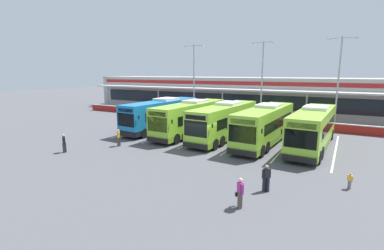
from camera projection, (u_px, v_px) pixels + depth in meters
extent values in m
plane|color=#4C4C51|center=(200.00, 151.00, 24.73)|extent=(200.00, 200.00, 0.00)
cube|color=#B7B7B2|center=(274.00, 97.00, 47.36)|extent=(70.00, 10.00, 5.50)
cube|color=#19232D|center=(266.00, 102.00, 43.14)|extent=(66.00, 0.08, 2.20)
cube|color=maroon|center=(267.00, 84.00, 42.61)|extent=(68.00, 0.08, 0.60)
cube|color=beige|center=(264.00, 91.00, 41.52)|extent=(67.00, 3.00, 0.24)
cube|color=gray|center=(275.00, 79.00, 46.81)|extent=(70.00, 10.00, 0.50)
cylinder|color=#999999|center=(108.00, 97.00, 55.78)|extent=(0.20, 0.20, 4.20)
cylinder|color=#999999|center=(158.00, 99.00, 49.82)|extent=(0.20, 0.20, 4.20)
cylinder|color=#999999|center=(222.00, 103.00, 43.86)|extent=(0.20, 0.20, 4.20)
cylinder|color=#999999|center=(306.00, 108.00, 37.91)|extent=(0.20, 0.20, 4.20)
cube|color=maroon|center=(251.00, 121.00, 37.07)|extent=(60.00, 0.36, 1.00)
cube|color=#B2B2B2|center=(251.00, 117.00, 36.97)|extent=(60.00, 0.40, 0.10)
cube|color=#1972B7|center=(162.00, 114.00, 33.57)|extent=(3.04, 12.09, 3.19)
cube|color=black|center=(162.00, 125.00, 33.81)|extent=(3.06, 12.12, 0.56)
cube|color=black|center=(164.00, 112.00, 33.86)|extent=(2.97, 9.70, 0.96)
cube|color=black|center=(126.00, 120.00, 28.56)|extent=(2.31, 0.19, 1.40)
cube|color=black|center=(125.00, 110.00, 28.37)|extent=(2.05, 0.16, 0.40)
cube|color=silver|center=(166.00, 99.00, 34.08)|extent=(2.16, 2.88, 0.28)
cube|color=black|center=(126.00, 134.00, 28.75)|extent=(2.45, 0.26, 0.44)
cube|color=black|center=(139.00, 117.00, 28.04)|extent=(0.08, 0.12, 0.36)
cube|color=black|center=(118.00, 115.00, 29.54)|extent=(0.08, 0.12, 0.36)
cylinder|color=black|center=(190.00, 121.00, 37.06)|extent=(0.36, 1.05, 1.04)
cylinder|color=black|center=(175.00, 119.00, 38.29)|extent=(0.36, 1.05, 1.04)
cylinder|color=black|center=(153.00, 131.00, 30.53)|extent=(0.36, 1.05, 1.04)
cylinder|color=black|center=(136.00, 129.00, 31.76)|extent=(0.36, 1.05, 1.04)
cylinder|color=black|center=(144.00, 133.00, 29.36)|extent=(0.36, 1.05, 1.04)
cylinder|color=black|center=(128.00, 131.00, 30.59)|extent=(0.36, 1.05, 1.04)
cube|color=#8CC633|center=(191.00, 117.00, 31.09)|extent=(3.04, 12.09, 3.19)
cube|color=olive|center=(191.00, 129.00, 31.34)|extent=(3.06, 12.12, 0.56)
cube|color=black|center=(193.00, 115.00, 31.38)|extent=(2.97, 9.70, 0.96)
cube|color=black|center=(157.00, 124.00, 26.09)|extent=(2.31, 0.19, 1.40)
cube|color=black|center=(157.00, 114.00, 25.89)|extent=(2.05, 0.16, 0.40)
cube|color=silver|center=(195.00, 101.00, 31.61)|extent=(2.16, 2.88, 0.28)
cube|color=black|center=(157.00, 140.00, 26.27)|extent=(2.45, 0.26, 0.44)
cube|color=black|center=(172.00, 122.00, 25.57)|extent=(0.08, 0.12, 0.36)
cube|color=black|center=(148.00, 119.00, 27.06)|extent=(0.08, 0.12, 0.36)
cylinder|color=black|center=(218.00, 124.00, 34.58)|extent=(0.36, 1.05, 1.04)
cylinder|color=black|center=(202.00, 122.00, 35.81)|extent=(0.36, 1.05, 1.04)
cylinder|color=black|center=(184.00, 136.00, 28.06)|extent=(0.36, 1.05, 1.04)
cylinder|color=black|center=(165.00, 134.00, 29.29)|extent=(0.36, 1.05, 1.04)
cylinder|color=black|center=(176.00, 139.00, 26.89)|extent=(0.36, 1.05, 1.04)
cylinder|color=black|center=(157.00, 136.00, 28.12)|extent=(0.36, 1.05, 1.04)
cube|color=#8CC633|center=(225.00, 121.00, 29.07)|extent=(3.04, 12.09, 3.19)
cube|color=olive|center=(224.00, 133.00, 29.31)|extent=(3.06, 12.12, 0.56)
cube|color=black|center=(226.00, 118.00, 29.36)|extent=(2.97, 9.70, 0.96)
cube|color=black|center=(196.00, 129.00, 24.06)|extent=(2.31, 0.19, 1.40)
cube|color=black|center=(196.00, 117.00, 23.87)|extent=(2.05, 0.16, 0.40)
cube|color=silver|center=(229.00, 103.00, 29.58)|extent=(2.16, 2.88, 0.28)
cube|color=black|center=(195.00, 146.00, 24.25)|extent=(2.45, 0.26, 0.44)
cube|color=black|center=(212.00, 126.00, 23.54)|extent=(0.08, 0.12, 0.36)
cube|color=black|center=(184.00, 123.00, 25.04)|extent=(0.08, 0.12, 0.36)
cylinder|color=black|center=(250.00, 127.00, 32.56)|extent=(0.36, 1.05, 1.04)
cylinder|color=black|center=(232.00, 125.00, 33.79)|extent=(0.36, 1.05, 1.04)
cylinder|color=black|center=(221.00, 141.00, 26.03)|extent=(0.36, 1.05, 1.04)
cylinder|color=black|center=(199.00, 138.00, 27.27)|extent=(0.36, 1.05, 1.04)
cylinder|color=black|center=(215.00, 144.00, 24.86)|extent=(0.36, 1.05, 1.04)
cylinder|color=black|center=(192.00, 141.00, 26.09)|extent=(0.36, 1.05, 1.04)
cube|color=#8CC633|center=(265.00, 124.00, 26.96)|extent=(3.04, 12.09, 3.19)
cube|color=olive|center=(264.00, 137.00, 27.20)|extent=(3.06, 12.12, 0.56)
cube|color=black|center=(266.00, 121.00, 27.25)|extent=(2.97, 9.70, 0.96)
cube|color=black|center=(242.00, 134.00, 21.95)|extent=(2.31, 0.19, 1.40)
cube|color=black|center=(243.00, 122.00, 21.76)|extent=(2.05, 0.16, 0.40)
cube|color=silver|center=(269.00, 105.00, 27.47)|extent=(2.16, 2.88, 0.28)
cube|color=black|center=(241.00, 153.00, 22.14)|extent=(2.45, 0.26, 0.44)
cube|color=black|center=(262.00, 131.00, 21.43)|extent=(0.08, 0.12, 0.36)
cube|color=black|center=(227.00, 127.00, 22.93)|extent=(0.08, 0.12, 0.36)
cylinder|color=black|center=(288.00, 131.00, 30.45)|extent=(0.36, 1.05, 1.04)
cylinder|color=black|center=(266.00, 129.00, 31.68)|extent=(0.36, 1.05, 1.04)
cylinder|color=black|center=(267.00, 147.00, 23.92)|extent=(0.36, 1.05, 1.04)
cylinder|color=black|center=(241.00, 144.00, 25.15)|extent=(0.36, 1.05, 1.04)
cylinder|color=black|center=(262.00, 151.00, 22.75)|extent=(0.36, 1.05, 1.04)
cylinder|color=black|center=(234.00, 147.00, 23.98)|extent=(0.36, 1.05, 1.04)
cube|color=#8CC633|center=(313.00, 128.00, 25.32)|extent=(3.04, 12.09, 3.19)
cube|color=olive|center=(312.00, 142.00, 25.56)|extent=(3.06, 12.12, 0.56)
cube|color=black|center=(314.00, 124.00, 25.61)|extent=(2.97, 9.70, 0.96)
cube|color=black|center=(300.00, 139.00, 20.32)|extent=(2.31, 0.19, 1.40)
cube|color=black|center=(301.00, 126.00, 20.12)|extent=(2.05, 0.16, 0.40)
cube|color=silver|center=(316.00, 108.00, 25.84)|extent=(2.16, 2.88, 0.28)
cube|color=black|center=(299.00, 159.00, 20.50)|extent=(2.45, 0.26, 0.44)
cube|color=black|center=(323.00, 136.00, 19.79)|extent=(0.08, 0.12, 0.36)
cube|color=black|center=(282.00, 131.00, 21.29)|extent=(0.08, 0.12, 0.36)
cylinder|color=black|center=(331.00, 135.00, 28.81)|extent=(0.36, 1.05, 1.04)
cylinder|color=black|center=(307.00, 132.00, 30.04)|extent=(0.36, 1.05, 1.04)
cylinder|color=black|center=(321.00, 153.00, 22.29)|extent=(0.36, 1.05, 1.04)
cylinder|color=black|center=(291.00, 148.00, 23.52)|extent=(0.36, 1.05, 1.04)
cylinder|color=black|center=(319.00, 157.00, 21.11)|extent=(0.36, 1.05, 1.04)
cylinder|color=black|center=(287.00, 152.00, 22.35)|extent=(0.36, 1.05, 1.04)
cube|color=silver|center=(149.00, 128.00, 34.92)|extent=(0.14, 13.00, 0.01)
cube|color=silver|center=(177.00, 131.00, 32.90)|extent=(0.14, 13.00, 0.01)
cube|color=silver|center=(209.00, 135.00, 30.88)|extent=(0.14, 13.00, 0.01)
cube|color=silver|center=(245.00, 139.00, 28.87)|extent=(0.14, 13.00, 0.01)
cube|color=silver|center=(287.00, 144.00, 26.85)|extent=(0.14, 13.00, 0.01)
cube|color=silver|center=(336.00, 150.00, 24.83)|extent=(0.14, 13.00, 0.01)
cube|color=#4C4238|center=(240.00, 199.00, 14.30)|extent=(0.23, 0.23, 0.84)
cube|color=#4C4238|center=(240.00, 201.00, 14.11)|extent=(0.23, 0.23, 0.84)
cube|color=#A32D89|center=(240.00, 187.00, 14.07)|extent=(0.40, 0.39, 0.56)
cube|color=#A32D89|center=(238.00, 186.00, 14.29)|extent=(0.13, 0.13, 0.54)
cube|color=#A32D89|center=(242.00, 190.00, 13.87)|extent=(0.13, 0.13, 0.54)
sphere|color=#DBB293|center=(241.00, 180.00, 14.00)|extent=(0.22, 0.22, 0.22)
cube|color=black|center=(238.00, 194.00, 14.44)|extent=(0.28, 0.29, 0.22)
cylinder|color=black|center=(238.00, 191.00, 14.41)|extent=(0.02, 0.02, 0.16)
cube|color=#33333D|center=(65.00, 147.00, 24.21)|extent=(0.22, 0.23, 0.84)
cube|color=#33333D|center=(64.00, 148.00, 24.02)|extent=(0.22, 0.23, 0.84)
cube|color=black|center=(64.00, 140.00, 23.98)|extent=(0.40, 0.38, 0.56)
cube|color=black|center=(64.00, 140.00, 24.18)|extent=(0.13, 0.13, 0.54)
cube|color=black|center=(64.00, 141.00, 23.79)|extent=(0.13, 0.13, 0.54)
sphere|color=tan|center=(63.00, 136.00, 23.91)|extent=(0.22, 0.22, 0.22)
cube|color=slate|center=(349.00, 184.00, 16.62)|extent=(0.13, 0.14, 0.52)
cube|color=slate|center=(350.00, 185.00, 16.50)|extent=(0.13, 0.14, 0.52)
cube|color=gold|center=(350.00, 178.00, 16.48)|extent=(0.25, 0.22, 0.35)
cube|color=gold|center=(348.00, 177.00, 16.60)|extent=(0.08, 0.08, 0.33)
cube|color=gold|center=(352.00, 179.00, 16.37)|extent=(0.08, 0.08, 0.33)
sphere|color=tan|center=(351.00, 174.00, 16.44)|extent=(0.14, 0.14, 0.14)
cube|color=#4C4238|center=(120.00, 142.00, 26.29)|extent=(0.23, 0.22, 0.84)
cube|color=#4C4238|center=(118.00, 142.00, 26.12)|extent=(0.23, 0.22, 0.84)
cube|color=gold|center=(118.00, 135.00, 26.07)|extent=(0.39, 0.40, 0.56)
cube|color=gold|center=(119.00, 134.00, 26.29)|extent=(0.13, 0.13, 0.54)
cube|color=gold|center=(118.00, 135.00, 25.87)|extent=(0.13, 0.13, 0.54)
sphere|color=#DBB293|center=(118.00, 130.00, 26.00)|extent=(0.22, 0.22, 0.22)
cube|color=black|center=(264.00, 184.00, 16.23)|extent=(0.23, 0.23, 0.84)
cube|color=black|center=(268.00, 185.00, 16.15)|extent=(0.23, 0.23, 0.84)
cube|color=black|center=(266.00, 173.00, 16.06)|extent=(0.40, 0.40, 0.56)
cube|color=black|center=(263.00, 174.00, 16.01)|extent=(0.13, 0.13, 0.54)
cube|color=black|center=(270.00, 173.00, 16.12)|extent=(0.13, 0.13, 0.54)
sphere|color=tan|center=(267.00, 167.00, 15.99)|extent=(0.22, 0.22, 0.22)
cylinder|color=#9E9EA3|center=(194.00, 81.00, 42.83)|extent=(0.20, 0.20, 11.00)
cylinder|color=#9E9EA3|center=(194.00, 46.00, 41.83)|extent=(2.80, 0.10, 0.10)
cube|color=silver|center=(186.00, 47.00, 42.52)|extent=(0.44, 0.28, 0.20)
cube|color=silver|center=(202.00, 46.00, 41.18)|extent=(0.44, 0.28, 0.20)
cylinder|color=#9E9EA3|center=(262.00, 83.00, 38.05)|extent=(0.20, 0.20, 11.00)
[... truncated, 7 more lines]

